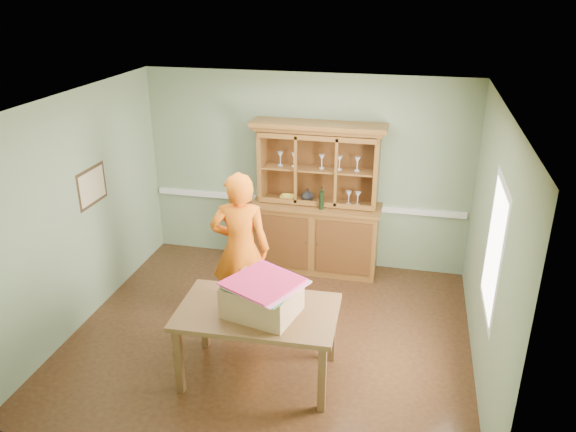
% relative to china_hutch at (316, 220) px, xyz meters
% --- Properties ---
extents(floor, '(4.50, 4.50, 0.00)m').
position_rel_china_hutch_xyz_m(floor, '(-0.21, -1.76, -0.74)').
color(floor, '#4D3018').
rests_on(floor, ground).
extents(ceiling, '(4.50, 4.50, 0.00)m').
position_rel_china_hutch_xyz_m(ceiling, '(-0.21, -1.76, 1.96)').
color(ceiling, white).
rests_on(ceiling, wall_back).
extents(wall_back, '(4.50, 0.00, 4.50)m').
position_rel_china_hutch_xyz_m(wall_back, '(-0.21, 0.24, 0.61)').
color(wall_back, gray).
rests_on(wall_back, floor).
extents(wall_left, '(0.00, 4.00, 4.00)m').
position_rel_china_hutch_xyz_m(wall_left, '(-2.46, -1.76, 0.61)').
color(wall_left, gray).
rests_on(wall_left, floor).
extents(wall_right, '(0.00, 4.00, 4.00)m').
position_rel_china_hutch_xyz_m(wall_right, '(2.04, -1.76, 0.61)').
color(wall_right, gray).
rests_on(wall_right, floor).
extents(wall_front, '(4.50, 0.00, 4.50)m').
position_rel_china_hutch_xyz_m(wall_front, '(-0.21, -3.76, 0.61)').
color(wall_front, gray).
rests_on(wall_front, floor).
extents(chair_rail, '(4.41, 0.05, 0.08)m').
position_rel_china_hutch_xyz_m(chair_rail, '(-0.21, 0.21, 0.16)').
color(chair_rail, silver).
rests_on(chair_rail, wall_back).
extents(framed_map, '(0.03, 0.60, 0.46)m').
position_rel_china_hutch_xyz_m(framed_map, '(-2.44, -1.46, 0.81)').
color(framed_map, '#362615').
rests_on(framed_map, wall_left).
extents(window_panel, '(0.03, 0.96, 1.36)m').
position_rel_china_hutch_xyz_m(window_panel, '(2.02, -2.06, 0.76)').
color(window_panel, silver).
rests_on(window_panel, wall_right).
extents(china_hutch, '(1.78, 0.59, 2.09)m').
position_rel_china_hutch_xyz_m(china_hutch, '(0.00, 0.00, 0.00)').
color(china_hutch, brown).
rests_on(china_hutch, floor).
extents(dining_table, '(1.61, 1.00, 0.79)m').
position_rel_china_hutch_xyz_m(dining_table, '(-0.14, -2.46, -0.04)').
color(dining_table, brown).
rests_on(dining_table, floor).
extents(cardboard_box, '(0.77, 0.67, 0.31)m').
position_rel_china_hutch_xyz_m(cardboard_box, '(-0.09, -2.51, 0.21)').
color(cardboard_box, tan).
rests_on(cardboard_box, dining_table).
extents(kite_stack, '(0.82, 0.82, 0.05)m').
position_rel_china_hutch_xyz_m(kite_stack, '(-0.06, -2.52, 0.39)').
color(kite_stack, '#D3F51F').
rests_on(kite_stack, cardboard_box).
extents(person, '(0.75, 0.56, 1.87)m').
position_rel_china_hutch_xyz_m(person, '(-0.62, -1.50, 0.20)').
color(person, orange).
rests_on(person, floor).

